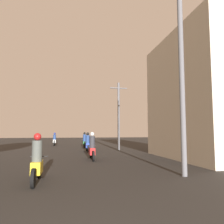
{
  "coord_description": "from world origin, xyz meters",
  "views": [
    {
      "loc": [
        0.34,
        -1.48,
        1.63
      ],
      "look_at": [
        3.87,
        16.17,
        3.26
      ],
      "focal_mm": 35.0,
      "sensor_mm": 36.0,
      "label": 1
    }
  ],
  "objects_px": {
    "motorcycle_blue": "(88,144)",
    "motorcycle_yellow": "(37,163)",
    "utility_pole_near": "(182,72)",
    "motorcycle_green": "(84,141)",
    "motorcycle_white": "(55,140)",
    "utility_pole_far": "(119,114)",
    "building_right_near": "(204,96)",
    "motorcycle_red": "(92,149)"
  },
  "relations": [
    {
      "from": "motorcycle_red",
      "to": "motorcycle_green",
      "type": "distance_m",
      "value": 9.78
    },
    {
      "from": "motorcycle_blue",
      "to": "motorcycle_yellow",
      "type": "bearing_deg",
      "value": -102.61
    },
    {
      "from": "motorcycle_white",
      "to": "utility_pole_near",
      "type": "xyz_separation_m",
      "value": [
        5.8,
        -19.21,
        3.3
      ]
    },
    {
      "from": "motorcycle_blue",
      "to": "utility_pole_far",
      "type": "xyz_separation_m",
      "value": [
        2.89,
        1.12,
        2.58
      ]
    },
    {
      "from": "motorcycle_white",
      "to": "motorcycle_yellow",
      "type": "bearing_deg",
      "value": -89.95
    },
    {
      "from": "motorcycle_red",
      "to": "building_right_near",
      "type": "height_order",
      "value": "building_right_near"
    },
    {
      "from": "utility_pole_near",
      "to": "motorcycle_green",
      "type": "bearing_deg",
      "value": 99.66
    },
    {
      "from": "motorcycle_blue",
      "to": "motorcycle_white",
      "type": "distance_m",
      "value": 9.18
    },
    {
      "from": "motorcycle_yellow",
      "to": "building_right_near",
      "type": "xyz_separation_m",
      "value": [
        9.25,
        4.62,
        3.2
      ]
    },
    {
      "from": "motorcycle_yellow",
      "to": "utility_pole_far",
      "type": "distance_m",
      "value": 13.16
    },
    {
      "from": "utility_pole_near",
      "to": "motorcycle_white",
      "type": "bearing_deg",
      "value": 106.81
    },
    {
      "from": "motorcycle_red",
      "to": "building_right_near",
      "type": "distance_m",
      "value": 7.64
    },
    {
      "from": "building_right_near",
      "to": "utility_pole_near",
      "type": "height_order",
      "value": "building_right_near"
    },
    {
      "from": "motorcycle_red",
      "to": "motorcycle_yellow",
      "type": "bearing_deg",
      "value": -117.46
    },
    {
      "from": "motorcycle_blue",
      "to": "utility_pole_near",
      "type": "height_order",
      "value": "utility_pole_near"
    },
    {
      "from": "motorcycle_white",
      "to": "building_right_near",
      "type": "bearing_deg",
      "value": -57.72
    },
    {
      "from": "motorcycle_yellow",
      "to": "utility_pole_near",
      "type": "bearing_deg",
      "value": -2.59
    },
    {
      "from": "utility_pole_far",
      "to": "motorcycle_red",
      "type": "bearing_deg",
      "value": -115.92
    },
    {
      "from": "motorcycle_yellow",
      "to": "building_right_near",
      "type": "relative_size",
      "value": 0.26
    },
    {
      "from": "motorcycle_yellow",
      "to": "utility_pole_near",
      "type": "height_order",
      "value": "utility_pole_near"
    },
    {
      "from": "motorcycle_red",
      "to": "utility_pole_near",
      "type": "bearing_deg",
      "value": -66.02
    },
    {
      "from": "utility_pole_near",
      "to": "motorcycle_yellow",
      "type": "bearing_deg",
      "value": 179.96
    },
    {
      "from": "motorcycle_white",
      "to": "utility_pole_far",
      "type": "xyz_separation_m",
      "value": [
        6.03,
        -7.5,
        2.6
      ]
    },
    {
      "from": "motorcycle_blue",
      "to": "utility_pole_far",
      "type": "bearing_deg",
      "value": 22.21
    },
    {
      "from": "motorcycle_yellow",
      "to": "utility_pole_far",
      "type": "xyz_separation_m",
      "value": [
        5.43,
        11.71,
        2.58
      ]
    },
    {
      "from": "motorcycle_blue",
      "to": "motorcycle_green",
      "type": "bearing_deg",
      "value": 90.01
    },
    {
      "from": "motorcycle_green",
      "to": "building_right_near",
      "type": "relative_size",
      "value": 0.25
    },
    {
      "from": "motorcycle_blue",
      "to": "utility_pole_far",
      "type": "height_order",
      "value": "utility_pole_far"
    },
    {
      "from": "motorcycle_green",
      "to": "motorcycle_white",
      "type": "relative_size",
      "value": 0.91
    },
    {
      "from": "motorcycle_yellow",
      "to": "motorcycle_blue",
      "type": "relative_size",
      "value": 1.1
    },
    {
      "from": "motorcycle_blue",
      "to": "utility_pole_near",
      "type": "distance_m",
      "value": 11.4
    },
    {
      "from": "motorcycle_white",
      "to": "utility_pole_near",
      "type": "height_order",
      "value": "utility_pole_near"
    },
    {
      "from": "motorcycle_white",
      "to": "building_right_near",
      "type": "xyz_separation_m",
      "value": [
        9.85,
        -14.59,
        3.22
      ]
    },
    {
      "from": "motorcycle_white",
      "to": "utility_pole_near",
      "type": "distance_m",
      "value": 20.34
    },
    {
      "from": "motorcycle_yellow",
      "to": "motorcycle_red",
      "type": "xyz_separation_m",
      "value": [
        2.36,
        5.39,
        0.0
      ]
    },
    {
      "from": "motorcycle_red",
      "to": "motorcycle_white",
      "type": "relative_size",
      "value": 0.97
    },
    {
      "from": "motorcycle_red",
      "to": "utility_pole_far",
      "type": "xyz_separation_m",
      "value": [
        3.07,
        6.32,
        2.57
      ]
    },
    {
      "from": "utility_pole_far",
      "to": "building_right_near",
      "type": "bearing_deg",
      "value": -61.7
    },
    {
      "from": "motorcycle_yellow",
      "to": "building_right_near",
      "type": "bearing_deg",
      "value": 23.96
    },
    {
      "from": "motorcycle_white",
      "to": "utility_pole_far",
      "type": "height_order",
      "value": "utility_pole_far"
    },
    {
      "from": "motorcycle_blue",
      "to": "building_right_near",
      "type": "relative_size",
      "value": 0.23
    },
    {
      "from": "motorcycle_red",
      "to": "utility_pole_near",
      "type": "xyz_separation_m",
      "value": [
        2.84,
        -5.39,
        3.27
      ]
    }
  ]
}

